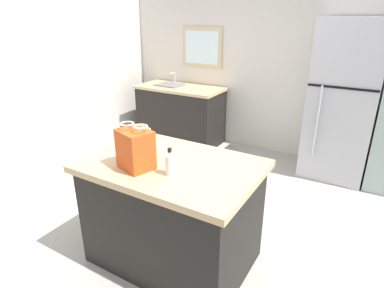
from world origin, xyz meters
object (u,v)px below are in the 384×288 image
object	(u,v)px
kitchen_island	(173,212)
bottle	(170,163)
shopping_bag	(135,149)
small_box	(143,133)
refrigerator	(343,102)

from	to	relation	value
kitchen_island	bottle	bearing A→B (deg)	-58.54
shopping_bag	small_box	bearing A→B (deg)	124.42
kitchen_island	small_box	distance (m)	0.76
kitchen_island	refrigerator	size ratio (longest dim) A/B	0.69
shopping_bag	bottle	xyz separation A→B (m)	(0.27, 0.03, -0.06)
kitchen_island	refrigerator	world-z (taller)	refrigerator
refrigerator	kitchen_island	bearing A→B (deg)	-110.56
refrigerator	small_box	world-z (taller)	refrigerator
kitchen_island	shopping_bag	world-z (taller)	shopping_bag
bottle	kitchen_island	bearing A→B (deg)	121.46
kitchen_island	bottle	world-z (taller)	bottle
refrigerator	bottle	distance (m)	2.62
small_box	refrigerator	bearing A→B (deg)	56.05
shopping_bag	small_box	world-z (taller)	shopping_bag
shopping_bag	small_box	size ratio (longest dim) A/B	2.56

